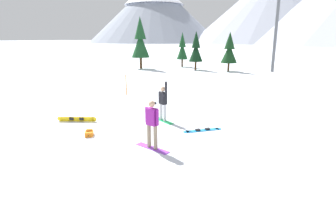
{
  "coord_description": "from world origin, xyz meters",
  "views": [
    {
      "loc": [
        7.27,
        -8.01,
        3.96
      ],
      "look_at": [
        2.39,
        2.77,
        1.0
      ],
      "focal_mm": 28.64,
      "sensor_mm": 36.0,
      "label": 1
    }
  ],
  "objects_px": {
    "loose_snowboard_near_right": "(77,119)",
    "pine_tree_broad": "(182,48)",
    "ski_lift_tower": "(277,19)",
    "pine_tree_twin": "(140,40)",
    "snowboarder_foreground": "(152,123)",
    "backpack_orange": "(89,133)",
    "pine_tree_leaning": "(196,49)",
    "snowboarder_midground": "(163,102)",
    "pine_tree_tall": "(229,50)",
    "loose_snowboard_near_left": "(203,130)",
    "trail_marker_pole": "(126,85)"
  },
  "relations": [
    {
      "from": "pine_tree_leaning",
      "to": "pine_tree_twin",
      "type": "xyz_separation_m",
      "value": [
        -7.09,
        -1.63,
        1.02
      ]
    },
    {
      "from": "trail_marker_pole",
      "to": "pine_tree_leaning",
      "type": "relative_size",
      "value": 0.3
    },
    {
      "from": "pine_tree_leaning",
      "to": "trail_marker_pole",
      "type": "bearing_deg",
      "value": -88.37
    },
    {
      "from": "backpack_orange",
      "to": "ski_lift_tower",
      "type": "height_order",
      "value": "ski_lift_tower"
    },
    {
      "from": "snowboarder_foreground",
      "to": "pine_tree_twin",
      "type": "bearing_deg",
      "value": 120.86
    },
    {
      "from": "snowboarder_foreground",
      "to": "pine_tree_tall",
      "type": "relative_size",
      "value": 0.39
    },
    {
      "from": "backpack_orange",
      "to": "pine_tree_broad",
      "type": "distance_m",
      "value": 28.46
    },
    {
      "from": "ski_lift_tower",
      "to": "trail_marker_pole",
      "type": "bearing_deg",
      "value": -114.75
    },
    {
      "from": "snowboarder_midground",
      "to": "pine_tree_tall",
      "type": "bearing_deg",
      "value": 93.68
    },
    {
      "from": "loose_snowboard_near_right",
      "to": "pine_tree_tall",
      "type": "bearing_deg",
      "value": 84.22
    },
    {
      "from": "trail_marker_pole",
      "to": "backpack_orange",
      "type": "bearing_deg",
      "value": -67.66
    },
    {
      "from": "snowboarder_midground",
      "to": "pine_tree_leaning",
      "type": "relative_size",
      "value": 0.41
    },
    {
      "from": "snowboarder_midground",
      "to": "pine_tree_twin",
      "type": "height_order",
      "value": "pine_tree_twin"
    },
    {
      "from": "trail_marker_pole",
      "to": "pine_tree_tall",
      "type": "xyz_separation_m",
      "value": [
        3.69,
        17.01,
        1.85
      ]
    },
    {
      "from": "snowboarder_foreground",
      "to": "pine_tree_tall",
      "type": "distance_m",
      "value": 25.0
    },
    {
      "from": "loose_snowboard_near_left",
      "to": "loose_snowboard_near_right",
      "type": "bearing_deg",
      "value": -167.92
    },
    {
      "from": "loose_snowboard_near_right",
      "to": "ski_lift_tower",
      "type": "xyz_separation_m",
      "value": [
        7.31,
        25.15,
        5.98
      ]
    },
    {
      "from": "snowboarder_midground",
      "to": "loose_snowboard_near_right",
      "type": "height_order",
      "value": "snowboarder_midground"
    },
    {
      "from": "loose_snowboard_near_right",
      "to": "snowboarder_foreground",
      "type": "bearing_deg",
      "value": -15.79
    },
    {
      "from": "trail_marker_pole",
      "to": "pine_tree_broad",
      "type": "bearing_deg",
      "value": 99.99
    },
    {
      "from": "backpack_orange",
      "to": "loose_snowboard_near_left",
      "type": "bearing_deg",
      "value": 31.92
    },
    {
      "from": "backpack_orange",
      "to": "ski_lift_tower",
      "type": "xyz_separation_m",
      "value": [
        5.45,
        26.44,
        6.01
      ]
    },
    {
      "from": "snowboarder_midground",
      "to": "ski_lift_tower",
      "type": "distance_m",
      "value": 24.11
    },
    {
      "from": "snowboarder_foreground",
      "to": "loose_snowboard_near_right",
      "type": "relative_size",
      "value": 1.0
    },
    {
      "from": "pine_tree_leaning",
      "to": "ski_lift_tower",
      "type": "relative_size",
      "value": 0.45
    },
    {
      "from": "pine_tree_twin",
      "to": "ski_lift_tower",
      "type": "distance_m",
      "value": 16.75
    },
    {
      "from": "loose_snowboard_near_left",
      "to": "trail_marker_pole",
      "type": "xyz_separation_m",
      "value": [
        -7.3,
        5.16,
        0.7
      ]
    },
    {
      "from": "loose_snowboard_near_left",
      "to": "snowboarder_midground",
      "type": "bearing_deg",
      "value": 164.88
    },
    {
      "from": "snowboarder_foreground",
      "to": "loose_snowboard_near_left",
      "type": "relative_size",
      "value": 1.2
    },
    {
      "from": "pine_tree_leaning",
      "to": "pine_tree_tall",
      "type": "relative_size",
      "value": 1.03
    },
    {
      "from": "backpack_orange",
      "to": "snowboarder_midground",
      "type": "bearing_deg",
      "value": 58.96
    },
    {
      "from": "snowboarder_foreground",
      "to": "loose_snowboard_near_left",
      "type": "distance_m",
      "value": 3.03
    },
    {
      "from": "pine_tree_broad",
      "to": "pine_tree_twin",
      "type": "bearing_deg",
      "value": -131.36
    },
    {
      "from": "snowboarder_midground",
      "to": "pine_tree_leaning",
      "type": "xyz_separation_m",
      "value": [
        -5.56,
        21.4,
        1.7
      ]
    },
    {
      "from": "pine_tree_broad",
      "to": "pine_tree_tall",
      "type": "distance_m",
      "value": 7.72
    },
    {
      "from": "loose_snowboard_near_right",
      "to": "loose_snowboard_near_left",
      "type": "xyz_separation_m",
      "value": [
        5.98,
        1.28,
        -0.12
      ]
    },
    {
      "from": "backpack_orange",
      "to": "ski_lift_tower",
      "type": "distance_m",
      "value": 27.66
    },
    {
      "from": "pine_tree_broad",
      "to": "ski_lift_tower",
      "type": "height_order",
      "value": "ski_lift_tower"
    },
    {
      "from": "loose_snowboard_near_right",
      "to": "pine_tree_broad",
      "type": "distance_m",
      "value": 26.82
    },
    {
      "from": "backpack_orange",
      "to": "ski_lift_tower",
      "type": "relative_size",
      "value": 0.05
    },
    {
      "from": "loose_snowboard_near_left",
      "to": "pine_tree_tall",
      "type": "xyz_separation_m",
      "value": [
        -3.6,
        22.17,
        2.55
      ]
    },
    {
      "from": "pine_tree_twin",
      "to": "pine_tree_broad",
      "type": "distance_m",
      "value": 6.25
    },
    {
      "from": "snowboarder_foreground",
      "to": "pine_tree_broad",
      "type": "xyz_separation_m",
      "value": [
        -9.69,
        27.65,
        1.63
      ]
    },
    {
      "from": "pine_tree_tall",
      "to": "ski_lift_tower",
      "type": "height_order",
      "value": "ski_lift_tower"
    },
    {
      "from": "loose_snowboard_near_right",
      "to": "trail_marker_pole",
      "type": "relative_size",
      "value": 1.26
    },
    {
      "from": "snowboarder_foreground",
      "to": "loose_snowboard_near_right",
      "type": "distance_m",
      "value": 5.13
    },
    {
      "from": "ski_lift_tower",
      "to": "pine_tree_broad",
      "type": "bearing_deg",
      "value": 174.72
    },
    {
      "from": "trail_marker_pole",
      "to": "ski_lift_tower",
      "type": "distance_m",
      "value": 21.3
    },
    {
      "from": "snowboarder_midground",
      "to": "backpack_orange",
      "type": "bearing_deg",
      "value": -121.04
    },
    {
      "from": "snowboarder_foreground",
      "to": "pine_tree_leaning",
      "type": "height_order",
      "value": "pine_tree_leaning"
    }
  ]
}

